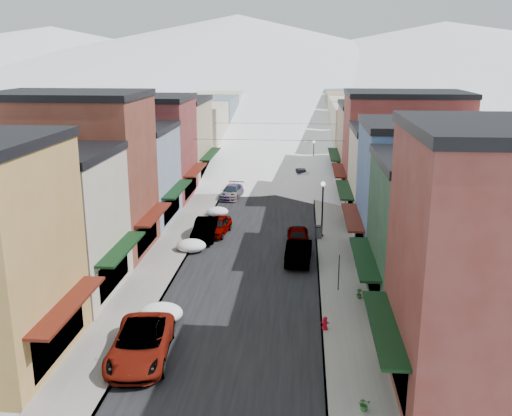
% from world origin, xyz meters
% --- Properties ---
extents(road, '(10.00, 160.00, 0.01)m').
position_xyz_m(road, '(0.00, 60.00, 0.01)').
color(road, black).
rests_on(road, ground).
extents(sidewalk_left, '(3.20, 160.00, 0.15)m').
position_xyz_m(sidewalk_left, '(-6.60, 60.00, 0.07)').
color(sidewalk_left, gray).
rests_on(sidewalk_left, ground).
extents(sidewalk_right, '(3.20, 160.00, 0.15)m').
position_xyz_m(sidewalk_right, '(6.60, 60.00, 0.07)').
color(sidewalk_right, gray).
rests_on(sidewalk_right, ground).
extents(curb_left, '(0.10, 160.00, 0.15)m').
position_xyz_m(curb_left, '(-5.05, 60.00, 0.07)').
color(curb_left, slate).
rests_on(curb_left, ground).
extents(curb_right, '(0.10, 160.00, 0.15)m').
position_xyz_m(curb_right, '(5.05, 60.00, 0.07)').
color(curb_right, slate).
rests_on(curb_right, ground).
extents(bldg_l_cream, '(11.30, 8.20, 9.50)m').
position_xyz_m(bldg_l_cream, '(-13.19, 12.50, 4.76)').
color(bldg_l_cream, '#B9AC95').
rests_on(bldg_l_cream, ground).
extents(bldg_l_brick_near, '(12.30, 8.20, 12.50)m').
position_xyz_m(bldg_l_brick_near, '(-13.69, 20.50, 6.26)').
color(bldg_l_brick_near, maroon).
rests_on(bldg_l_brick_near, ground).
extents(bldg_l_grayblue, '(11.30, 9.20, 9.00)m').
position_xyz_m(bldg_l_grayblue, '(-13.19, 29.00, 4.51)').
color(bldg_l_grayblue, gray).
rests_on(bldg_l_grayblue, ground).
extents(bldg_l_brick_far, '(13.30, 9.20, 11.00)m').
position_xyz_m(bldg_l_brick_far, '(-14.19, 38.00, 5.51)').
color(bldg_l_brick_far, maroon).
rests_on(bldg_l_brick_far, ground).
extents(bldg_l_tan, '(11.30, 11.20, 10.00)m').
position_xyz_m(bldg_l_tan, '(-13.19, 48.00, 5.01)').
color(bldg_l_tan, '#9A8665').
rests_on(bldg_l_tan, ground).
extents(bldg_r_green, '(11.30, 9.20, 9.50)m').
position_xyz_m(bldg_r_green, '(13.19, 12.00, 4.76)').
color(bldg_r_green, '#1C3C27').
rests_on(bldg_r_green, ground).
extents(bldg_r_blue, '(11.30, 9.20, 10.50)m').
position_xyz_m(bldg_r_blue, '(13.19, 21.00, 5.26)').
color(bldg_r_blue, '#415F94').
rests_on(bldg_r_blue, ground).
extents(bldg_r_cream, '(12.30, 9.20, 9.00)m').
position_xyz_m(bldg_r_cream, '(13.69, 30.00, 4.51)').
color(bldg_r_cream, beige).
rests_on(bldg_r_cream, ground).
extents(bldg_r_brick_far, '(13.30, 9.20, 11.50)m').
position_xyz_m(bldg_r_brick_far, '(14.19, 39.00, 5.76)').
color(bldg_r_brick_far, maroon).
rests_on(bldg_r_brick_far, ground).
extents(bldg_r_tan, '(11.30, 11.20, 9.50)m').
position_xyz_m(bldg_r_tan, '(13.19, 49.00, 4.76)').
color(bldg_r_tan, '#A18069').
rests_on(bldg_r_tan, ground).
extents(distant_blocks, '(34.00, 55.00, 8.00)m').
position_xyz_m(distant_blocks, '(0.00, 83.00, 4.00)').
color(distant_blocks, gray).
rests_on(distant_blocks, ground).
extents(mountain_ridge, '(670.00, 340.00, 34.00)m').
position_xyz_m(mountain_ridge, '(-19.47, 277.18, 14.36)').
color(mountain_ridge, silver).
rests_on(mountain_ridge, ground).
extents(overhead_cables, '(16.40, 15.04, 0.04)m').
position_xyz_m(overhead_cables, '(0.00, 47.50, 6.20)').
color(overhead_cables, black).
rests_on(overhead_cables, ground).
extents(car_white_suv, '(3.52, 6.55, 1.75)m').
position_xyz_m(car_white_suv, '(-4.30, 4.69, 0.87)').
color(car_white_suv, silver).
rests_on(car_white_suv, ground).
extents(car_silver_sedan, '(2.33, 4.66, 1.52)m').
position_xyz_m(car_silver_sedan, '(-3.50, 25.83, 0.76)').
color(car_silver_sedan, '#ABAEB4').
rests_on(car_silver_sedan, ground).
extents(car_dark_hatch, '(1.81, 5.12, 1.68)m').
position_xyz_m(car_dark_hatch, '(-4.30, 24.56, 0.84)').
color(car_dark_hatch, black).
rests_on(car_dark_hatch, ground).
extents(car_silver_wagon, '(2.47, 5.01, 1.40)m').
position_xyz_m(car_silver_wagon, '(-3.86, 38.79, 0.70)').
color(car_silver_wagon, gray).
rests_on(car_silver_wagon, ground).
extents(car_green_sedan, '(2.05, 5.24, 1.70)m').
position_xyz_m(car_green_sedan, '(3.61, 19.64, 0.85)').
color(car_green_sedan, black).
rests_on(car_green_sedan, ground).
extents(car_gray_suv, '(1.89, 4.46, 1.50)m').
position_xyz_m(car_gray_suv, '(3.50, 24.10, 0.75)').
color(car_gray_suv, gray).
rests_on(car_gray_suv, ground).
extents(car_black_sedan, '(2.39, 4.75, 1.32)m').
position_xyz_m(car_black_sedan, '(3.50, 49.45, 0.66)').
color(car_black_sedan, black).
rests_on(car_black_sedan, ground).
extents(car_lane_silver, '(2.01, 4.57, 1.53)m').
position_xyz_m(car_lane_silver, '(-0.80, 61.06, 0.77)').
color(car_lane_silver, gray).
rests_on(car_lane_silver, ground).
extents(car_lane_white, '(2.76, 5.49, 1.49)m').
position_xyz_m(car_lane_white, '(1.18, 60.13, 0.75)').
color(car_lane_white, silver).
rests_on(car_lane_white, ground).
extents(fire_hydrant, '(0.45, 0.34, 0.76)m').
position_xyz_m(fire_hydrant, '(5.20, 8.50, 0.50)').
color(fire_hydrant, '#B3091A').
rests_on(fire_hydrant, sidewalk_right).
extents(parking_sign, '(0.07, 0.33, 2.44)m').
position_xyz_m(parking_sign, '(6.26, 14.11, 1.57)').
color(parking_sign, black).
rests_on(parking_sign, sidewalk_right).
extents(trash_can, '(0.63, 0.63, 1.07)m').
position_xyz_m(trash_can, '(5.20, 24.99, 0.70)').
color(trash_can, slate).
rests_on(trash_can, sidewalk_right).
extents(streetlamp_near, '(0.40, 0.40, 4.75)m').
position_xyz_m(streetlamp_near, '(5.50, 25.59, 3.15)').
color(streetlamp_near, black).
rests_on(streetlamp_near, sidewalk_right).
extents(streetlamp_far, '(0.32, 0.32, 3.82)m').
position_xyz_m(streetlamp_far, '(5.20, 55.00, 2.56)').
color(streetlamp_far, black).
rests_on(streetlamp_far, sidewalk_right).
extents(planter_near, '(0.58, 0.51, 0.59)m').
position_xyz_m(planter_near, '(6.65, 1.00, 0.44)').
color(planter_near, '#326F33').
rests_on(planter_near, sidewalk_right).
extents(planter_far, '(0.40, 0.40, 0.61)m').
position_xyz_m(planter_far, '(7.50, 12.92, 0.45)').
color(planter_far, '#2B5426').
rests_on(planter_far, sidewalk_right).
extents(snow_pile_near, '(2.58, 2.79, 1.09)m').
position_xyz_m(snow_pile_near, '(-4.28, 9.01, 0.52)').
color(snow_pile_near, white).
rests_on(snow_pile_near, ground).
extents(snow_pile_mid, '(2.35, 2.65, 0.99)m').
position_xyz_m(snow_pile_mid, '(-4.88, 21.27, 0.47)').
color(snow_pile_mid, white).
rests_on(snow_pile_mid, ground).
extents(snow_pile_far, '(2.12, 2.50, 0.90)m').
position_xyz_m(snow_pile_far, '(-4.33, 31.59, 0.43)').
color(snow_pile_far, white).
rests_on(snow_pile_far, ground).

